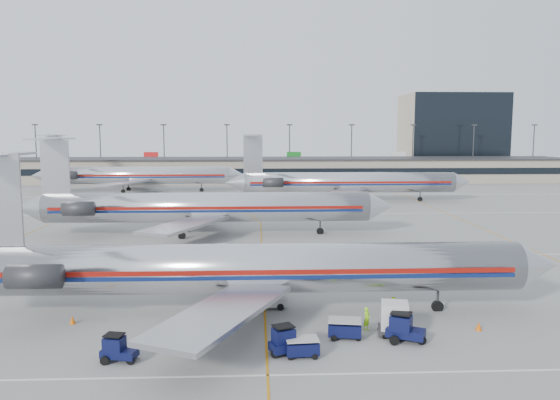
{
  "coord_description": "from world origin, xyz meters",
  "views": [
    {
      "loc": [
        -0.53,
        -45.87,
        12.96
      ],
      "look_at": [
        2.39,
        22.1,
        4.5
      ],
      "focal_mm": 35.0,
      "sensor_mm": 36.0,
      "label": 1
    }
  ],
  "objects": [
    {
      "name": "belt_loader",
      "position": [
        -0.04,
        -6.73,
        0.59
      ],
      "size": [
        4.27,
        1.61,
        2.22
      ],
      "rotation": [
        0.0,
        0.0,
        0.09
      ],
      "color": "#9E9E9E",
      "rests_on": "ground"
    },
    {
      "name": "ramp_worker_far",
      "position": [
        9.05,
        -9.21,
        0.75
      ],
      "size": [
        0.74,
        0.58,
        1.5
      ],
      "primitive_type": "imported",
      "rotation": [
        0.0,
        0.0,
        0.01
      ],
      "color": "#80C512",
      "rests_on": "ground"
    },
    {
      "name": "ground",
      "position": [
        0.0,
        0.0,
        0.0
      ],
      "size": [
        260.0,
        260.0,
        0.0
      ],
      "primitive_type": "plane",
      "color": "gray",
      "rests_on": "ground"
    },
    {
      "name": "ramp_worker_near",
      "position": [
        6.67,
        -11.5,
        0.76
      ],
      "size": [
        0.66,
        0.65,
        1.53
      ],
      "primitive_type": "imported",
      "rotation": [
        0.0,
        0.0,
        0.76
      ],
      "color": "#97EE16",
      "rests_on": "ground"
    },
    {
      "name": "jet_third_row",
      "position": [
        15.92,
        55.38,
        3.68
      ],
      "size": [
        46.39,
        28.53,
        12.68
      ],
      "color": "silver",
      "rests_on": "ground"
    },
    {
      "name": "terminal",
      "position": [
        0.0,
        97.97,
        3.16
      ],
      "size": [
        162.0,
        17.0,
        6.25
      ],
      "color": "gray",
      "rests_on": "ground"
    },
    {
      "name": "apron_markings",
      "position": [
        0.0,
        10.0,
        0.01
      ],
      "size": [
        160.0,
        0.15,
        0.02
      ],
      "primitive_type": "cube",
      "color": "silver",
      "rests_on": "ground"
    },
    {
      "name": "jet_back_row",
      "position": [
        -27.08,
        74.1,
        3.67
      ],
      "size": [
        46.18,
        28.41,
        12.63
      ],
      "color": "silver",
      "rests_on": "ground"
    },
    {
      "name": "cart_inner",
      "position": [
        5.0,
        -12.78,
        0.62
      ],
      "size": [
        2.26,
        1.72,
        1.17
      ],
      "rotation": [
        0.0,
        0.0,
        -0.16
      ],
      "color": "#090D33",
      "rests_on": "ground"
    },
    {
      "name": "cart_outer",
      "position": [
        2.05,
        -15.53,
        0.57
      ],
      "size": [
        1.98,
        1.43,
        1.08
      ],
      "rotation": [
        0.0,
        0.0,
        0.07
      ],
      "color": "#090D33",
      "rests_on": "ground"
    },
    {
      "name": "jet_second_row",
      "position": [
        -7.67,
        22.67,
        3.61
      ],
      "size": [
        47.56,
        28.0,
        12.45
      ],
      "color": "silver",
      "rests_on": "ground"
    },
    {
      "name": "light_mast_row",
      "position": [
        0.0,
        112.0,
        8.58
      ],
      "size": [
        163.6,
        0.4,
        15.28
      ],
      "color": "#38383D",
      "rests_on": "ground"
    },
    {
      "name": "tug_left",
      "position": [
        -8.5,
        -15.85,
        0.74
      ],
      "size": [
        2.16,
        1.4,
        1.62
      ],
      "rotation": [
        0.0,
        0.0,
        -0.22
      ],
      "color": "#090D33",
      "rests_on": "ground"
    },
    {
      "name": "jet_foreground",
      "position": [
        -1.67,
        -7.89,
        3.39
      ],
      "size": [
        44.6,
        26.26,
        11.67
      ],
      "color": "silver",
      "rests_on": "ground"
    },
    {
      "name": "tug_right",
      "position": [
        8.54,
        -13.62,
        0.86
      ],
      "size": [
        2.59,
        2.09,
        1.89
      ],
      "rotation": [
        0.0,
        0.0,
        -0.47
      ],
      "color": "#090D33",
      "rests_on": "ground"
    },
    {
      "name": "uld_container",
      "position": [
        8.26,
        -12.46,
        1.08
      ],
      "size": [
        2.33,
        2.07,
        2.15
      ],
      "rotation": [
        0.0,
        0.0,
        -0.2
      ],
      "color": "#2D2D30",
      "rests_on": "ground"
    },
    {
      "name": "distant_building",
      "position": [
        62.0,
        128.0,
        12.5
      ],
      "size": [
        30.0,
        20.0,
        25.0
      ],
      "primitive_type": "cube",
      "color": "tan",
      "rests_on": "ground"
    },
    {
      "name": "tug_center",
      "position": [
        1.15,
        -15.27,
        0.81
      ],
      "size": [
        2.42,
        1.84,
        1.77
      ],
      "rotation": [
        0.0,
        0.0,
        0.39
      ],
      "color": "#090D33",
      "rests_on": "ground"
    },
    {
      "name": "cone_left",
      "position": [
        -13.13,
        -9.48,
        0.28
      ],
      "size": [
        0.48,
        0.48,
        0.57
      ],
      "primitive_type": "cone",
      "rotation": [
        0.0,
        0.0,
        -0.17
      ],
      "color": "#D05706",
      "rests_on": "ground"
    },
    {
      "name": "cone_right",
      "position": [
        14.03,
        -11.9,
        0.29
      ],
      "size": [
        0.5,
        0.5,
        0.59
      ],
      "primitive_type": "cone",
      "rotation": [
        0.0,
        0.0,
        0.17
      ],
      "color": "#D05706",
      "rests_on": "ground"
    }
  ]
}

